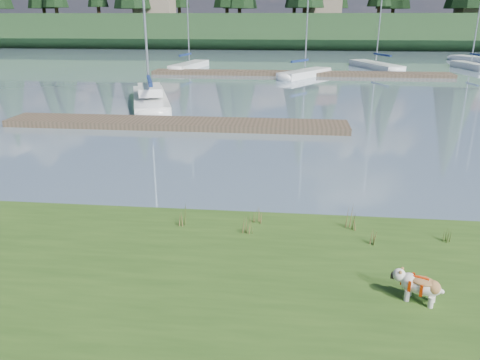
# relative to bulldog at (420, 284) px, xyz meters

# --- Properties ---
(ground) EXTENTS (200.00, 200.00, 0.00)m
(ground) POSITION_rel_bulldog_xyz_m (-3.59, 35.01, -0.66)
(ground) COLOR #809BAC
(ground) RESTS_ON ground
(bank) EXTENTS (60.00, 9.00, 0.35)m
(bank) POSITION_rel_bulldog_xyz_m (-3.59, -0.99, -0.49)
(bank) COLOR #32531A
(bank) RESTS_ON ground
(ridge) EXTENTS (200.00, 20.00, 5.00)m
(ridge) POSITION_rel_bulldog_xyz_m (-3.59, 78.01, 1.84)
(ridge) COLOR #1B3419
(ridge) RESTS_ON ground
(bulldog) EXTENTS (0.85, 0.58, 0.50)m
(bulldog) POSITION_rel_bulldog_xyz_m (0.00, 0.00, 0.00)
(bulldog) COLOR silver
(bulldog) RESTS_ON bank
(sailboat_main) EXTENTS (4.63, 9.27, 13.17)m
(sailboat_main) POSITION_rel_bulldog_xyz_m (-10.59, 19.99, -0.24)
(sailboat_main) COLOR white
(sailboat_main) RESTS_ON ground
(dock_near) EXTENTS (16.00, 2.00, 0.30)m
(dock_near) POSITION_rel_bulldog_xyz_m (-7.59, 14.01, -0.51)
(dock_near) COLOR #4C3D2C
(dock_near) RESTS_ON ground
(dock_far) EXTENTS (26.00, 2.20, 0.30)m
(dock_far) POSITION_rel_bulldog_xyz_m (-1.59, 35.01, -0.51)
(dock_far) COLOR #4C3D2C
(dock_far) RESTS_ON ground
(sailboat_bg_1) EXTENTS (2.90, 8.07, 11.82)m
(sailboat_bg_1) POSITION_rel_bulldog_xyz_m (-12.18, 39.95, -0.34)
(sailboat_bg_1) COLOR white
(sailboat_bg_1) RESTS_ON ground
(sailboat_bg_2) EXTENTS (5.16, 7.05, 11.18)m
(sailboat_bg_2) POSITION_rel_bulldog_xyz_m (-0.80, 34.29, -0.33)
(sailboat_bg_2) COLOR white
(sailboat_bg_2) RESTS_ON ground
(sailboat_bg_3) EXTENTS (4.67, 9.07, 13.11)m
(sailboat_bg_3) POSITION_rel_bulldog_xyz_m (5.69, 41.98, -0.34)
(sailboat_bg_3) COLOR white
(sailboat_bg_3) RESTS_ON ground
(sailboat_bg_4) EXTENTS (2.33, 6.28, 9.29)m
(sailboat_bg_4) POSITION_rel_bulldog_xyz_m (15.10, 42.56, -0.33)
(sailboat_bg_4) COLOR white
(sailboat_bg_4) RESTS_ON ground
(sailboat_bg_5) EXTENTS (6.23, 8.64, 12.80)m
(sailboat_bg_5) POSITION_rel_bulldog_xyz_m (18.67, 49.56, -0.35)
(sailboat_bg_5) COLOR white
(sailboat_bg_5) RESTS_ON ground
(weed_0) EXTENTS (0.17, 0.14, 0.50)m
(weed_0) POSITION_rel_bulldog_xyz_m (-3.10, 2.23, -0.10)
(weed_0) COLOR #475B23
(weed_0) RESTS_ON bank
(weed_1) EXTENTS (0.17, 0.14, 0.45)m
(weed_1) POSITION_rel_bulldog_xyz_m (-2.92, 2.91, -0.13)
(weed_1) COLOR #475B23
(weed_1) RESTS_ON bank
(weed_2) EXTENTS (0.17, 0.14, 0.66)m
(weed_2) POSITION_rel_bulldog_xyz_m (-0.81, 2.77, -0.04)
(weed_2) COLOR #475B23
(weed_2) RESTS_ON bank
(weed_3) EXTENTS (0.17, 0.14, 0.61)m
(weed_3) POSITION_rel_bulldog_xyz_m (-4.63, 2.55, -0.06)
(weed_3) COLOR #475B23
(weed_3) RESTS_ON bank
(weed_4) EXTENTS (0.17, 0.14, 0.41)m
(weed_4) POSITION_rel_bulldog_xyz_m (-0.47, 2.04, -0.14)
(weed_4) COLOR #475B23
(weed_4) RESTS_ON bank
(weed_5) EXTENTS (0.17, 0.14, 0.50)m
(weed_5) POSITION_rel_bulldog_xyz_m (1.18, 2.32, -0.10)
(weed_5) COLOR #475B23
(weed_5) RESTS_ON bank
(mud_lip) EXTENTS (60.00, 0.50, 0.14)m
(mud_lip) POSITION_rel_bulldog_xyz_m (-3.59, 3.41, -0.59)
(mud_lip) COLOR #33281C
(mud_lip) RESTS_ON ground
(house_0) EXTENTS (6.30, 5.30, 4.65)m
(house_0) POSITION_rel_bulldog_xyz_m (-25.59, 75.01, 6.65)
(house_0) COLOR gray
(house_0) RESTS_ON ridge
(house_1) EXTENTS (6.30, 5.30, 4.65)m
(house_1) POSITION_rel_bulldog_xyz_m (2.41, 76.01, 6.65)
(house_1) COLOR gray
(house_1) RESTS_ON ridge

